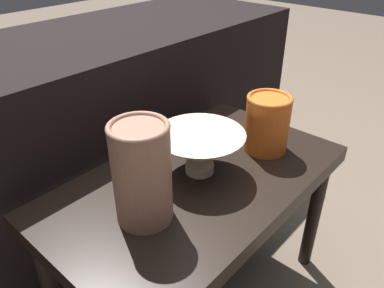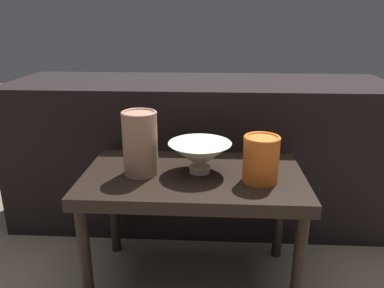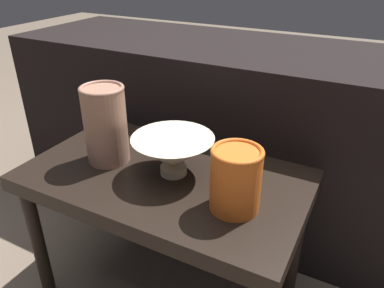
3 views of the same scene
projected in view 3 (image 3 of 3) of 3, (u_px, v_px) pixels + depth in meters
table at (165, 190)px, 0.95m from camera, size 0.70×0.40×0.41m
couch_backdrop at (237, 132)px, 1.36m from camera, size 1.61×0.50×0.62m
bowl at (173, 153)px, 0.90m from camera, size 0.20×0.20×0.10m
vase_textured_left at (105, 124)px, 0.94m from camera, size 0.11×0.11×0.20m
vase_colorful_right at (236, 178)px, 0.77m from camera, size 0.11×0.11×0.14m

